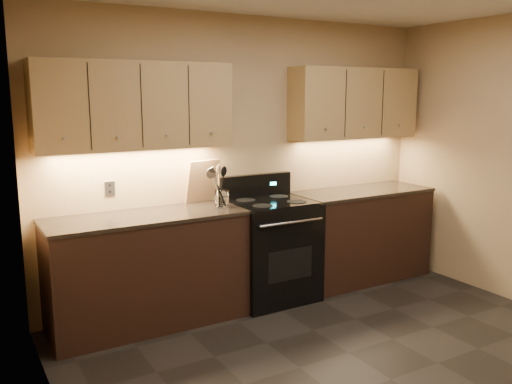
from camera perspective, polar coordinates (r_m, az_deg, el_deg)
floor at (r=3.96m, az=14.07°, el=-18.60°), size 4.00×4.00×0.00m
wall_back at (r=5.12m, az=-1.07°, el=3.63°), size 4.00×0.04×2.60m
wall_left at (r=2.56m, az=-18.59°, el=-3.72°), size 0.04×4.00×2.60m
counter_left at (r=4.59m, az=-11.34°, el=-8.04°), size 1.62×0.62×0.93m
counter_right at (r=5.71m, az=10.88°, el=-4.38°), size 1.46×0.62×0.93m
stove at (r=5.06m, az=1.53°, el=-5.96°), size 0.76×0.68×1.14m
upper_cab_left at (r=4.51m, az=-12.58°, el=8.85°), size 1.60×0.30×0.70m
upper_cab_right at (r=5.64m, az=10.33°, el=9.18°), size 1.44×0.30×0.70m
outlet_plate at (r=4.65m, az=-15.14°, el=0.36°), size 0.08×0.01×0.12m
utensil_crock at (r=4.69m, az=-3.60°, el=-0.73°), size 0.14×0.14×0.15m
cutting_board at (r=4.88m, az=-5.65°, el=1.15°), size 0.33×0.17×0.39m
wooden_spoon at (r=4.65m, az=-3.98°, el=0.65°), size 0.10×0.12×0.35m
black_spoon at (r=4.69m, az=-3.89°, el=0.66°), size 0.09×0.11×0.34m
black_turner at (r=4.65m, az=-3.30°, el=0.55°), size 0.19×0.16×0.34m
steel_spatula at (r=4.70m, az=-3.30°, el=0.96°), size 0.23×0.12×0.38m
steel_skimmer at (r=4.68m, az=-3.35°, el=0.66°), size 0.22×0.10×0.34m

